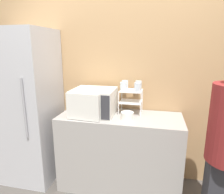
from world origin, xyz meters
The scene contains 10 objects.
wall_back centered at (0.00, 0.62, 1.30)m, with size 8.00×0.06×2.60m.
counter centered at (0.00, 0.29, 0.46)m, with size 1.41×0.58×0.91m.
microwave centered at (-0.31, 0.28, 1.06)m, with size 0.48×0.48×0.30m.
dish_rack centered at (0.10, 0.42, 1.11)m, with size 0.26×0.23×0.28m.
glass_front_left centered at (0.02, 0.36, 1.24)m, with size 0.08×0.08×0.10m.
glass_back_right centered at (0.18, 0.49, 1.24)m, with size 0.08×0.08×0.10m.
glass_front_right centered at (0.18, 0.35, 1.24)m, with size 0.08×0.08×0.10m.
glass_back_left centered at (0.02, 0.48, 1.24)m, with size 0.08×0.08×0.10m.
bowl centered at (0.09, 0.21, 0.95)m, with size 0.14×0.14×0.08m.
refrigerator centered at (-1.20, 0.26, 0.95)m, with size 0.73×0.67×1.89m.
Camera 1 is at (0.38, -1.86, 1.68)m, focal length 32.00 mm.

